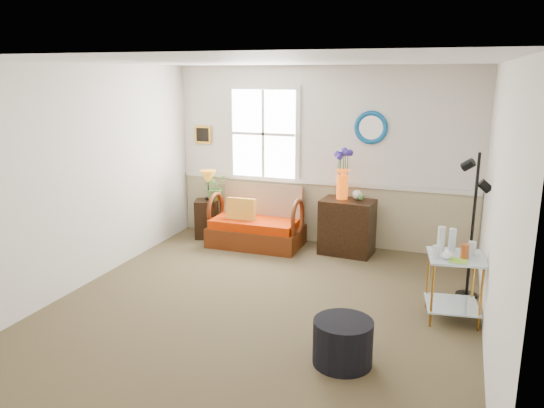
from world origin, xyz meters
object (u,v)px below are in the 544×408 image
(cabinet, at_px, (347,227))
(ottoman, at_px, (343,342))
(side_table, at_px, (453,288))
(floor_lamp, at_px, (473,227))
(lamp_stand, at_px, (207,219))
(loveseat, at_px, (256,217))

(cabinet, relative_size, ottoman, 1.47)
(side_table, distance_m, floor_lamp, 0.84)
(lamp_stand, bearing_deg, ottoman, -46.40)
(side_table, bearing_deg, floor_lamp, 77.19)
(loveseat, relative_size, ottoman, 2.54)
(floor_lamp, height_order, ottoman, floor_lamp)
(cabinet, relative_size, side_table, 1.12)
(loveseat, distance_m, side_table, 3.21)
(floor_lamp, bearing_deg, ottoman, -97.33)
(lamp_stand, height_order, side_table, side_table)
(lamp_stand, xyz_separation_m, cabinet, (2.20, -0.02, 0.09))
(loveseat, bearing_deg, side_table, -29.64)
(loveseat, xyz_separation_m, lamp_stand, (-0.87, 0.12, -0.14))
(loveseat, height_order, lamp_stand, loveseat)
(loveseat, xyz_separation_m, floor_lamp, (2.95, -0.90, 0.39))
(floor_lamp, xyz_separation_m, ottoman, (-1.03, -1.91, -0.63))
(floor_lamp, bearing_deg, cabinet, 169.20)
(floor_lamp, distance_m, ottoman, 2.25)
(side_table, distance_m, ottoman, 1.53)
(side_table, bearing_deg, cabinet, 131.24)
(lamp_stand, bearing_deg, side_table, -24.69)
(loveseat, bearing_deg, ottoman, -56.03)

